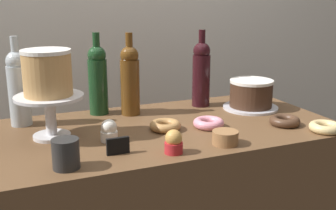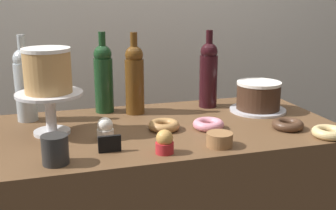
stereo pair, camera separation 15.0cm
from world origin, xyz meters
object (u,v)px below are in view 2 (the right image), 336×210
at_px(white_layer_cake, 47,70).
at_px(chocolate_round_cake, 258,95).
at_px(wine_bottle_amber, 135,78).
at_px(wine_bottle_green, 104,77).
at_px(donut_pink, 208,124).
at_px(cookie_stack, 220,139).
at_px(cake_stand_pedestal, 50,106).
at_px(coffee_cup_ceramic, 55,150).
at_px(donut_maple, 164,125).
at_px(donut_glazed, 329,132).
at_px(price_sign_chalkboard, 110,144).
at_px(wine_bottle_clear, 25,83).
at_px(donut_chocolate, 288,125).
at_px(cupcake_caramel, 165,142).
at_px(cupcake_vanilla, 105,129).
at_px(wine_bottle_dark_red, 208,73).

xyz_separation_m(white_layer_cake, chocolate_round_cake, (0.82, 0.06, -0.16)).
bearing_deg(wine_bottle_amber, wine_bottle_green, 153.68).
relative_size(wine_bottle_amber, donut_pink, 2.91).
bearing_deg(wine_bottle_amber, cookie_stack, -68.30).
bearing_deg(cake_stand_pedestal, coffee_cup_ceramic, -89.14).
height_order(donut_maple, donut_glazed, same).
bearing_deg(donut_maple, price_sign_chalkboard, -144.00).
relative_size(chocolate_round_cake, wine_bottle_amber, 0.55).
height_order(price_sign_chalkboard, coffee_cup_ceramic, coffee_cup_ceramic).
bearing_deg(wine_bottle_green, white_layer_cake, -133.61).
bearing_deg(donut_pink, chocolate_round_cake, 29.19).
xyz_separation_m(chocolate_round_cake, cookie_stack, (-0.31, -0.33, -0.04)).
bearing_deg(coffee_cup_ceramic, wine_bottle_clear, 100.80).
relative_size(donut_chocolate, donut_glazed, 1.00).
height_order(cupcake_caramel, donut_pink, cupcake_caramel).
bearing_deg(cupcake_caramel, chocolate_round_cake, 34.33).
distance_m(donut_glazed, price_sign_chalkboard, 0.73).
bearing_deg(donut_maple, donut_chocolate, -15.14).
xyz_separation_m(wine_bottle_amber, donut_glazed, (0.57, -0.47, -0.13)).
height_order(white_layer_cake, donut_pink, white_layer_cake).
height_order(donut_chocolate, donut_maple, same).
relative_size(wine_bottle_green, donut_chocolate, 2.91).
xyz_separation_m(cake_stand_pedestal, chocolate_round_cake, (0.82, 0.06, -0.03)).
xyz_separation_m(wine_bottle_green, wine_bottle_amber, (0.12, -0.06, 0.00)).
height_order(cake_stand_pedestal, white_layer_cake, white_layer_cake).
relative_size(wine_bottle_green, cupcake_vanilla, 4.38).
bearing_deg(chocolate_round_cake, price_sign_chalkboard, -156.65).
height_order(wine_bottle_dark_red, cupcake_vanilla, wine_bottle_dark_red).
height_order(chocolate_round_cake, donut_maple, chocolate_round_cake).
height_order(cake_stand_pedestal, price_sign_chalkboard, cake_stand_pedestal).
distance_m(cake_stand_pedestal, cupcake_caramel, 0.44).
height_order(donut_chocolate, donut_pink, same).
relative_size(wine_bottle_green, wine_bottle_amber, 1.00).
distance_m(donut_glazed, coffee_cup_ceramic, 0.89).
bearing_deg(cookie_stack, price_sign_chalkboard, 171.88).
bearing_deg(white_layer_cake, donut_maple, -10.30).
bearing_deg(wine_bottle_amber, donut_pink, -52.27).
height_order(cake_stand_pedestal, wine_bottle_clear, wine_bottle_clear).
xyz_separation_m(wine_bottle_dark_red, donut_pink, (-0.11, -0.28, -0.13)).
bearing_deg(cake_stand_pedestal, wine_bottle_dark_red, 15.42).
xyz_separation_m(donut_chocolate, donut_glazed, (0.08, -0.12, 0.00)).
xyz_separation_m(cake_stand_pedestal, wine_bottle_amber, (0.33, 0.17, 0.04)).
bearing_deg(cookie_stack, donut_glazed, -3.61).
bearing_deg(wine_bottle_dark_red, donut_glazed, -62.89).
bearing_deg(donut_glazed, donut_pink, 150.77).
xyz_separation_m(donut_pink, donut_maple, (-0.16, 0.03, 0.00)).
relative_size(cookie_stack, price_sign_chalkboard, 1.20).
relative_size(wine_bottle_amber, donut_maple, 2.91).
distance_m(chocolate_round_cake, wine_bottle_amber, 0.51).
bearing_deg(wine_bottle_clear, wine_bottle_green, 7.06).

